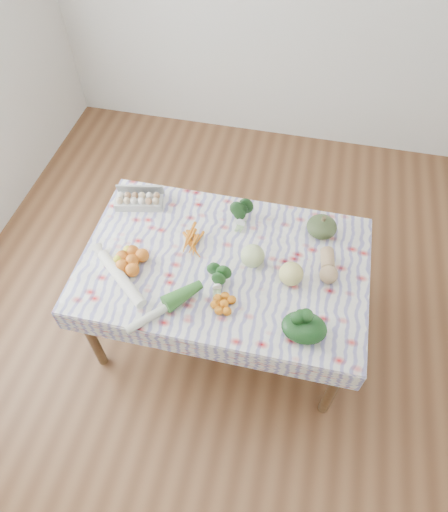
{
  "coord_description": "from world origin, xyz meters",
  "views": [
    {
      "loc": [
        0.35,
        -1.54,
        2.88
      ],
      "look_at": [
        0.0,
        0.0,
        0.82
      ],
      "focal_mm": 32.0,
      "sensor_mm": 36.0,
      "label": 1
    }
  ],
  "objects_px": {
    "kabocha_squash": "(322,227)",
    "butternut_squash": "(328,265)",
    "dining_table": "(224,270)",
    "cabbage": "(253,256)",
    "grapefruit": "(291,274)",
    "egg_carton": "(139,202)"
  },
  "relations": [
    {
      "from": "kabocha_squash",
      "to": "butternut_squash",
      "type": "xyz_separation_m",
      "value": [
        0.06,
        -0.27,
        -0.01
      ]
    },
    {
      "from": "dining_table",
      "to": "cabbage",
      "type": "distance_m",
      "value": 0.22
    },
    {
      "from": "grapefruit",
      "to": "dining_table",
      "type": "bearing_deg",
      "value": 173.08
    },
    {
      "from": "egg_carton",
      "to": "kabocha_squash",
      "type": "height_order",
      "value": "kabocha_squash"
    },
    {
      "from": "egg_carton",
      "to": "grapefruit",
      "type": "distance_m",
      "value": 1.08
    },
    {
      "from": "dining_table",
      "to": "grapefruit",
      "type": "height_order",
      "value": "grapefruit"
    },
    {
      "from": "kabocha_squash",
      "to": "cabbage",
      "type": "bearing_deg",
      "value": -139.1
    },
    {
      "from": "cabbage",
      "to": "kabocha_squash",
      "type": "bearing_deg",
      "value": 40.9
    },
    {
      "from": "dining_table",
      "to": "kabocha_squash",
      "type": "height_order",
      "value": "kabocha_squash"
    },
    {
      "from": "kabocha_squash",
      "to": "dining_table",
      "type": "bearing_deg",
      "value": -146.78
    },
    {
      "from": "dining_table",
      "to": "egg_carton",
      "type": "height_order",
      "value": "egg_carton"
    },
    {
      "from": "egg_carton",
      "to": "cabbage",
      "type": "relative_size",
      "value": 2.17
    },
    {
      "from": "egg_carton",
      "to": "butternut_squash",
      "type": "distance_m",
      "value": 1.24
    },
    {
      "from": "butternut_squash",
      "to": "egg_carton",
      "type": "bearing_deg",
      "value": 161.09
    },
    {
      "from": "cabbage",
      "to": "grapefruit",
      "type": "height_order",
      "value": "same"
    },
    {
      "from": "egg_carton",
      "to": "kabocha_squash",
      "type": "relative_size",
      "value": 1.65
    },
    {
      "from": "egg_carton",
      "to": "cabbage",
      "type": "height_order",
      "value": "cabbage"
    },
    {
      "from": "grapefruit",
      "to": "kabocha_squash",
      "type": "bearing_deg",
      "value": 71.01
    },
    {
      "from": "kabocha_squash",
      "to": "butternut_squash",
      "type": "distance_m",
      "value": 0.28
    },
    {
      "from": "butternut_squash",
      "to": "grapefruit",
      "type": "relative_size",
      "value": 1.64
    },
    {
      "from": "egg_carton",
      "to": "kabocha_squash",
      "type": "distance_m",
      "value": 1.15
    },
    {
      "from": "kabocha_squash",
      "to": "grapefruit",
      "type": "relative_size",
      "value": 1.32
    }
  ]
}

